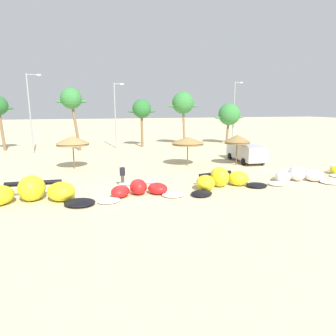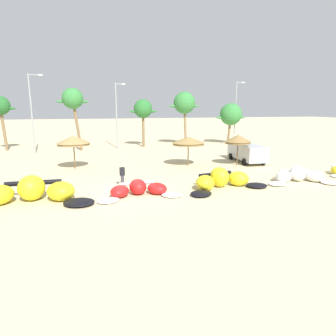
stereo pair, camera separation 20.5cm
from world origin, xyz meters
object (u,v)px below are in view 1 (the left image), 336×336
at_px(beach_umbrella_near_van, 73,141).
at_px(parked_van, 245,151).
at_px(kite_left_of_center, 139,190).
at_px(palm_center_right, 183,103).
at_px(lamppost_west, 31,110).
at_px(kite_right_of_center, 299,176).
at_px(lamppost_west_center, 116,112).
at_px(beach_umbrella_near_palms, 237,139).
at_px(lamppost_east_center, 234,110).
at_px(beach_umbrella_middle, 188,141).
at_px(palm_center_left, 142,109).
at_px(person_near_kites, 123,176).
at_px(kite_center, 222,180).
at_px(palm_right_of_gap, 229,115).
at_px(kite_left, 30,193).
at_px(palm_left_of_gap, 71,100).

relative_size(beach_umbrella_near_van, parked_van, 0.55).
distance_m(kite_left_of_center, palm_center_right, 26.16).
distance_m(parked_van, lamppost_west, 25.37).
xyz_separation_m(kite_right_of_center, lamppost_west_center, (-11.37, 22.38, 4.43)).
distance_m(kite_right_of_center, palm_center_right, 23.71).
bearing_deg(beach_umbrella_near_palms, lamppost_east_center, 62.60).
bearing_deg(parked_van, kite_left_of_center, -145.85).
relative_size(kite_right_of_center, lamppost_east_center, 0.60).
bearing_deg(beach_umbrella_near_palms, beach_umbrella_middle, 167.48).
height_order(palm_center_left, palm_center_right, palm_center_right).
xyz_separation_m(palm_center_right, lamppost_east_center, (8.60, 0.38, -0.90)).
height_order(person_near_kites, palm_center_left, palm_center_left).
height_order(beach_umbrella_middle, person_near_kites, beach_umbrella_middle).
bearing_deg(kite_center, palm_right_of_gap, 61.66).
bearing_deg(beach_umbrella_middle, beach_umbrella_near_palms, -12.52).
height_order(beach_umbrella_near_palms, lamppost_west_center, lamppost_west_center).
bearing_deg(lamppost_east_center, kite_left_of_center, -129.47).
distance_m(kite_left_of_center, person_near_kites, 2.45).
distance_m(beach_umbrella_middle, lamppost_east_center, 20.32).
distance_m(beach_umbrella_near_palms, palm_center_right, 16.30).
bearing_deg(person_near_kites, lamppost_west, 115.01).
xyz_separation_m(kite_left, palm_center_left, (11.04, 22.58, 4.68)).
height_order(parked_van, lamppost_west, lamppost_west).
xyz_separation_m(beach_umbrella_near_van, palm_left_of_gap, (-0.36, 11.93, 3.89)).
height_order(beach_umbrella_near_palms, palm_left_of_gap, palm_left_of_gap).
xyz_separation_m(kite_right_of_center, lamppost_west, (-21.61, 20.37, 4.81)).
bearing_deg(lamppost_west_center, beach_umbrella_near_van, -112.25).
distance_m(kite_right_of_center, palm_right_of_gap, 23.60).
height_order(palm_center_left, palm_right_of_gap, palm_center_left).
bearing_deg(palm_left_of_gap, lamppost_east_center, 4.48).
bearing_deg(parked_van, lamppost_east_center, 65.96).
bearing_deg(beach_umbrella_near_van, kite_left, -102.92).
bearing_deg(beach_umbrella_near_van, palm_left_of_gap, 91.71).
relative_size(beach_umbrella_near_van, lamppost_east_center, 0.32).
xyz_separation_m(beach_umbrella_near_van, person_near_kites, (3.53, -7.42, -1.79)).
relative_size(palm_left_of_gap, palm_right_of_gap, 1.29).
height_order(palm_left_of_gap, palm_right_of_gap, palm_left_of_gap).
bearing_deg(palm_center_right, beach_umbrella_near_van, -138.29).
relative_size(person_near_kites, lamppost_west, 0.17).
bearing_deg(parked_van, palm_center_left, 119.63).
relative_size(kite_right_of_center, person_near_kites, 3.51).
distance_m(parked_van, lamppost_east_center, 16.81).
bearing_deg(lamppost_east_center, lamppost_west_center, -176.99).
height_order(palm_left_of_gap, palm_center_left, palm_left_of_gap).
distance_m(palm_left_of_gap, palm_right_of_gap, 22.86).
bearing_deg(beach_umbrella_middle, person_near_kites, -139.47).
bearing_deg(palm_center_right, beach_umbrella_middle, -106.97).
bearing_deg(lamppost_west, lamppost_west_center, 11.12).
bearing_deg(palm_left_of_gap, beach_umbrella_middle, -50.83).
height_order(palm_left_of_gap, lamppost_east_center, lamppost_east_center).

